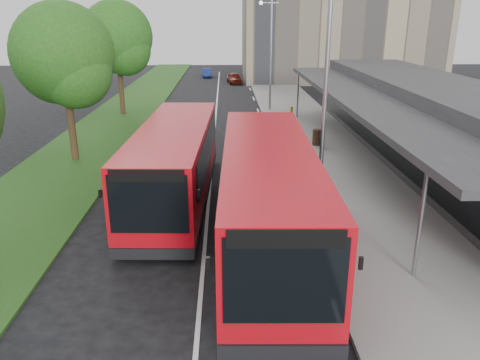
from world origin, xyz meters
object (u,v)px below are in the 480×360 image
Objects in this scene: bus_main at (268,197)px; litter_bin at (317,137)px; lamp_post_far at (270,49)px; tree_mid at (64,60)px; bus_second at (175,163)px; car_far at (207,73)px; car_near at (234,78)px; lamp_post_near at (323,85)px; tree_far at (117,42)px; bollard at (291,114)px.

litter_bin is (3.84, 11.86, -1.07)m from bus_main.
lamp_post_far reaches higher than litter_bin.
tree_mid reaches higher than litter_bin.
bus_second reaches higher than car_far.
tree_mid is 8.82× the size of litter_bin.
car_near is (-2.34, 16.40, -4.13)m from lamp_post_far.
lamp_post_far is 19.71m from bus_second.
car_near is (-2.34, 36.40, -4.13)m from lamp_post_near.
car_far is at bearing 92.62° from bus_second.
tree_far is 0.76× the size of bus_second.
car_far is (5.56, 23.26, -4.79)m from tree_far.
bollard reaches higher than car_far.
tree_far reaches higher than lamp_post_far.
tree_far reaches higher than car_near.
car_far is at bearing 76.57° from tree_far.
bus_second is (-5.39, 1.31, -3.17)m from lamp_post_near.
bus_main is 39.14m from car_near.
tree_mid is 13.75m from litter_bin.
car_far is (-7.29, 33.18, -0.08)m from litter_bin.
lamp_post_near reaches higher than bollard.
tree_mid is 17.08m from lamp_post_far.
car_far is (-0.18, 41.01, -1.04)m from bus_second.
lamp_post_far is 23.02m from bus_main.
bus_main reaches higher than car_near.
tree_mid reaches higher than bus_main.
bus_main is at bearing -48.52° from bus_second.
litter_bin is 27.56m from car_near.
car_far is at bearing 97.50° from lamp_post_near.
lamp_post_near is 20.00m from lamp_post_far.
tree_far is 24.39m from car_far.
bollard is at bearing 95.66° from litter_bin.
lamp_post_far is 11.75m from litter_bin.
litter_bin is 33.97m from car_far.
lamp_post_near is 1.00× the size of lamp_post_far.
bus_second is at bearing -72.08° from tree_far.
tree_far is 20.01m from car_near.
litter_bin is 0.83× the size of bollard.
litter_bin is at bearing 9.22° from tree_mid.
tree_mid is at bearing -90.00° from tree_far.
bus_main is (-2.11, -22.72, -3.06)m from lamp_post_far.
lamp_post_far is at bearing 86.44° from bus_main.
bus_second is 10.62m from litter_bin.
tree_far is 16.90m from litter_bin.
car_near is (-0.22, 39.12, -1.07)m from bus_main.
car_far is at bearing 102.40° from litter_bin.
tree_far is 11.18m from lamp_post_far.
bus_main is 10.82× the size of bollard.
tree_far is at bearing 142.35° from litter_bin.
bollard is (6.51, 13.90, -0.87)m from bus_second.
lamp_post_far reaches higher than bus_second.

